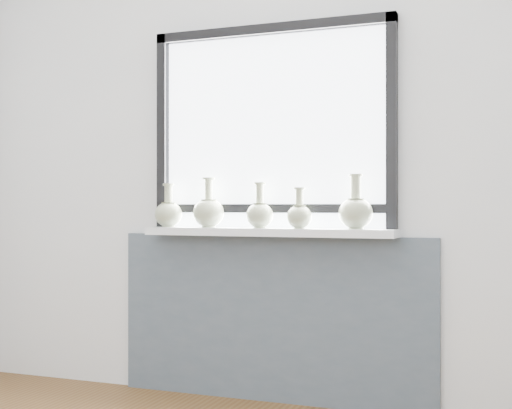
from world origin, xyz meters
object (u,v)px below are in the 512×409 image
(vase_a, at_px, (168,213))
(vase_c, at_px, (260,213))
(windowsill, at_px, (267,232))
(vase_d, at_px, (299,215))
(vase_e, at_px, (356,211))
(vase_b, at_px, (209,211))

(vase_a, distance_m, vase_c, 0.52)
(windowsill, height_order, vase_a, vase_a)
(vase_d, relative_size, vase_e, 0.76)
(vase_a, relative_size, vase_c, 1.00)
(vase_e, bearing_deg, vase_b, -179.27)
(vase_e, bearing_deg, vase_d, -173.35)
(vase_e, bearing_deg, vase_c, -178.06)
(windowsill, bearing_deg, vase_d, -7.34)
(vase_b, distance_m, vase_e, 0.79)
(vase_b, bearing_deg, vase_a, -177.09)
(windowsill, relative_size, vase_c, 5.64)
(vase_a, bearing_deg, windowsill, 1.26)
(vase_a, relative_size, vase_b, 0.89)
(vase_e, bearing_deg, windowsill, -178.82)
(vase_a, height_order, vase_d, vase_a)
(vase_d, bearing_deg, windowsill, 172.66)
(vase_a, bearing_deg, vase_d, -0.83)
(vase_c, relative_size, vase_d, 1.14)
(vase_a, distance_m, vase_e, 1.02)
(vase_c, bearing_deg, vase_b, 178.66)
(windowsill, height_order, vase_e, vase_e)
(windowsill, relative_size, vase_d, 6.42)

